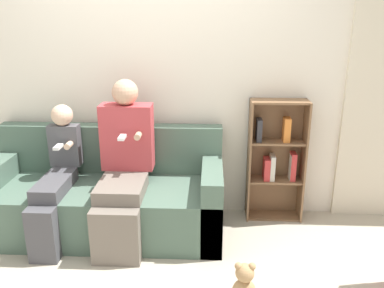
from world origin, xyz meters
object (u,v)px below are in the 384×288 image
(adult_seated, at_px, (124,160))
(child_seated, at_px, (56,176))
(teddy_bear, at_px, (244,286))
(couch, at_px, (106,199))
(bookshelf, at_px, (276,159))

(adult_seated, height_order, child_seated, adult_seated)
(child_seated, distance_m, teddy_bear, 1.75)
(adult_seated, bearing_deg, teddy_bear, -42.42)
(couch, bearing_deg, adult_seated, -23.62)
(teddy_bear, bearing_deg, bookshelf, 73.98)
(couch, height_order, child_seated, child_seated)
(bookshelf, height_order, teddy_bear, bookshelf)
(child_seated, xyz_separation_m, teddy_bear, (1.50, -0.80, -0.41))
(bookshelf, bearing_deg, adult_seated, -162.56)
(adult_seated, xyz_separation_m, teddy_bear, (0.94, -0.86, -0.53))
(adult_seated, xyz_separation_m, child_seated, (-0.56, -0.05, -0.12))
(couch, relative_size, bookshelf, 1.80)
(child_seated, relative_size, bookshelf, 0.98)
(bookshelf, distance_m, teddy_bear, 1.38)
(child_seated, bearing_deg, teddy_bear, -28.23)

